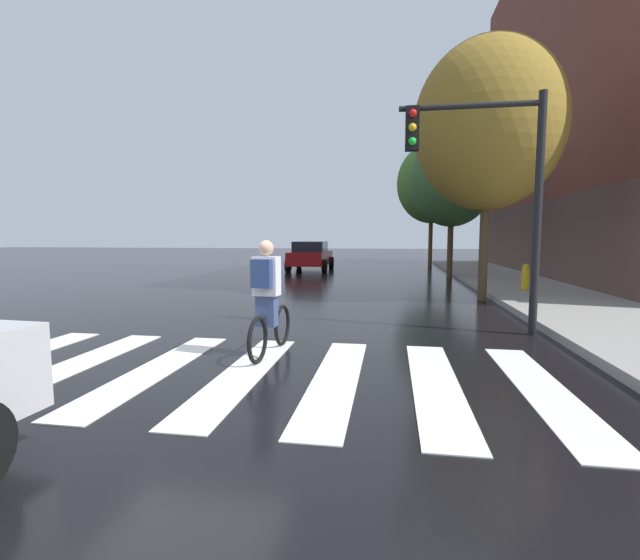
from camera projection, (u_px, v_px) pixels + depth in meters
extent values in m
plane|color=black|center=(176.00, 370.00, 5.75)|extent=(120.00, 120.00, 0.00)
cube|color=silver|center=(76.00, 365.00, 5.98)|extent=(0.55, 3.52, 0.01)
cube|color=silver|center=(157.00, 369.00, 5.79)|extent=(0.55, 3.52, 0.01)
cube|color=silver|center=(243.00, 373.00, 5.60)|extent=(0.55, 3.52, 0.01)
cube|color=silver|center=(336.00, 378.00, 5.41)|extent=(0.55, 3.52, 0.01)
cube|color=silver|center=(435.00, 383.00, 5.22)|extent=(0.55, 3.52, 0.01)
cube|color=silver|center=(542.00, 389.00, 5.03)|extent=(0.55, 3.52, 0.01)
cube|color=maroon|center=(311.00, 258.00, 22.91)|extent=(1.81, 4.36, 0.66)
cube|color=black|center=(310.00, 246.00, 22.71)|extent=(1.59, 2.10, 0.52)
cylinder|color=black|center=(299.00, 262.00, 24.44)|extent=(0.24, 0.64, 0.64)
cylinder|color=black|center=(331.00, 263.00, 24.17)|extent=(0.24, 0.64, 0.64)
cylinder|color=black|center=(288.00, 266.00, 21.70)|extent=(0.24, 0.64, 0.64)
cylinder|color=black|center=(324.00, 266.00, 21.44)|extent=(0.24, 0.64, 0.64)
torus|color=black|center=(258.00, 340.00, 6.03)|extent=(0.11, 0.66, 0.66)
torus|color=black|center=(282.00, 325.00, 7.04)|extent=(0.11, 0.66, 0.66)
cylinder|color=black|center=(271.00, 313.00, 6.51)|extent=(0.12, 0.89, 0.05)
cylinder|color=black|center=(267.00, 310.00, 6.35)|extent=(0.04, 0.04, 0.45)
cube|color=#384772|center=(267.00, 307.00, 6.34)|extent=(0.30, 0.22, 0.56)
cube|color=silver|center=(266.00, 276.00, 6.30)|extent=(0.38, 0.27, 0.56)
sphere|color=tan|center=(266.00, 248.00, 6.26)|extent=(0.22, 0.22, 0.22)
cube|color=navy|center=(262.00, 274.00, 6.12)|extent=(0.29, 0.18, 0.40)
cylinder|color=black|center=(537.00, 216.00, 7.62)|extent=(0.14, 0.14, 4.20)
cylinder|color=black|center=(469.00, 106.00, 7.63)|extent=(2.40, 0.10, 0.10)
cube|color=black|center=(412.00, 129.00, 7.81)|extent=(0.24, 0.20, 0.76)
sphere|color=red|center=(413.00, 113.00, 7.68)|extent=(0.14, 0.14, 0.14)
sphere|color=gold|center=(413.00, 127.00, 7.70)|extent=(0.14, 0.14, 0.14)
sphere|color=green|center=(412.00, 141.00, 7.73)|extent=(0.14, 0.14, 0.14)
cylinder|color=gold|center=(525.00, 279.00, 13.27)|extent=(0.22, 0.22, 0.65)
sphere|color=gold|center=(526.00, 267.00, 13.23)|extent=(0.18, 0.18, 0.18)
cylinder|color=gold|center=(531.00, 278.00, 13.24)|extent=(0.12, 0.09, 0.09)
cylinder|color=#4C3823|center=(484.00, 243.00, 11.96)|extent=(0.24, 0.24, 3.13)
ellipsoid|color=olive|center=(488.00, 125.00, 11.66)|extent=(3.89, 3.89, 4.48)
cylinder|color=#4C3823|center=(450.00, 245.00, 18.63)|extent=(0.24, 0.24, 2.76)
ellipsoid|color=#386033|center=(452.00, 179.00, 18.36)|extent=(3.43, 3.43, 3.95)
cylinder|color=#4C3823|center=(430.00, 239.00, 25.97)|extent=(0.24, 0.24, 3.23)
ellipsoid|color=#47722D|center=(432.00, 183.00, 25.65)|extent=(4.03, 4.03, 4.63)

